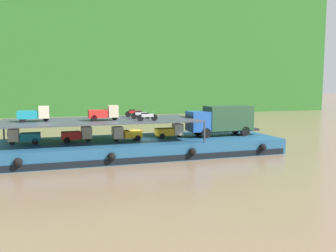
{
  "coord_description": "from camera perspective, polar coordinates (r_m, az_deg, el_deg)",
  "views": [
    {
      "loc": [
        -8.38,
        -34.11,
        6.76
      ],
      "look_at": [
        2.77,
        0.0,
        2.7
      ],
      "focal_mm": 38.87,
      "sensor_mm": 36.0,
      "label": 1
    }
  ],
  "objects": [
    {
      "name": "ground_plane",
      "position": [
        35.77,
        -4.24,
        -4.46
      ],
      "size": [
        400.0,
        400.0,
        0.0
      ],
      "primitive_type": "plane",
      "color": "#7F664C"
    },
    {
      "name": "hillside_far_bank",
      "position": [
        98.37,
        -13.49,
        15.76
      ],
      "size": [
        123.41,
        34.46,
        40.76
      ],
      "color": "#286023",
      "rests_on": "ground"
    },
    {
      "name": "cargo_barge",
      "position": [
        35.61,
        -4.24,
        -3.28
      ],
      "size": [
        27.06,
        9.07,
        1.5
      ],
      "color": "navy",
      "rests_on": "ground"
    },
    {
      "name": "covered_lorry",
      "position": [
        38.08,
        8.37,
        1.01
      ],
      "size": [
        7.89,
        2.41,
        3.1
      ],
      "color": "#1E4C99",
      "rests_on": "cargo_barge"
    },
    {
      "name": "cargo_rack",
      "position": [
        34.57,
        -10.41,
        0.83
      ],
      "size": [
        17.86,
        7.73,
        2.0
      ],
      "color": "#383D47",
      "rests_on": "cargo_barge"
    },
    {
      "name": "mini_truck_lower_stern",
      "position": [
        34.97,
        -21.69,
        -1.51
      ],
      "size": [
        2.76,
        1.23,
        1.38
      ],
      "color": "teal",
      "rests_on": "cargo_barge"
    },
    {
      "name": "mini_truck_lower_aft",
      "position": [
        34.72,
        -14.05,
        -1.3
      ],
      "size": [
        2.78,
        1.26,
        1.38
      ],
      "color": "red",
      "rests_on": "cargo_barge"
    },
    {
      "name": "mini_truck_lower_mid",
      "position": [
        34.52,
        -6.56,
        -1.19
      ],
      "size": [
        2.79,
        1.29,
        1.38
      ],
      "color": "gold",
      "rests_on": "cargo_barge"
    },
    {
      "name": "mini_truck_lower_fore",
      "position": [
        36.26,
        0.27,
        -0.78
      ],
      "size": [
        2.74,
        1.2,
        1.38
      ],
      "color": "gold",
      "rests_on": "cargo_barge"
    },
    {
      "name": "mini_truck_upper_stern",
      "position": [
        34.6,
        -20.25,
        1.8
      ],
      "size": [
        2.74,
        1.2,
        1.38
      ],
      "color": "teal",
      "rests_on": "cargo_rack"
    },
    {
      "name": "mini_truck_upper_mid",
      "position": [
        34.02,
        -10.0,
        2.02
      ],
      "size": [
        2.76,
        1.23,
        1.38
      ],
      "color": "red",
      "rests_on": "cargo_rack"
    },
    {
      "name": "motorcycle_upper_port",
      "position": [
        33.0,
        -3.29,
        1.53
      ],
      "size": [
        1.9,
        0.55,
        0.87
      ],
      "color": "black",
      "rests_on": "cargo_rack"
    },
    {
      "name": "motorcycle_upper_centre",
      "position": [
        35.24,
        -4.31,
        1.83
      ],
      "size": [
        1.9,
        0.55,
        0.87
      ],
      "color": "black",
      "rests_on": "cargo_rack"
    },
    {
      "name": "motorcycle_upper_stbd",
      "position": [
        37.46,
        -5.32,
        2.1
      ],
      "size": [
        1.9,
        0.55,
        0.87
      ],
      "color": "black",
      "rests_on": "cargo_rack"
    }
  ]
}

